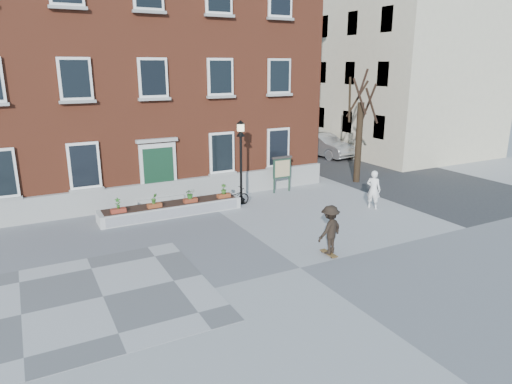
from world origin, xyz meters
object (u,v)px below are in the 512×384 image
lamp_post (241,151)px  notice_board (282,168)px  bicycle (233,197)px  bystander (373,190)px  skateboarder (330,230)px  parked_car (323,145)px

lamp_post → notice_board: 3.11m
bicycle → notice_board: notice_board is taller
bystander → notice_board: 4.88m
skateboarder → parked_car: bearing=54.8°
parked_car → bystander: (-5.29, -11.17, 0.08)m
bystander → lamp_post: 6.31m
bystander → notice_board: bearing=-1.4°
lamp_post → notice_board: bearing=16.7°
bystander → notice_board: (-2.27, 4.31, 0.38)m
bicycle → notice_board: bearing=-74.0°
bicycle → parked_car: parked_car is taller
bystander → skateboarder: 6.05m
parked_car → skateboarder: size_ratio=2.74×
bicycle → lamp_post: bearing=-68.7°
bicycle → parked_car: bearing=-55.6°
notice_board → bicycle: bearing=-162.2°
bicycle → skateboarder: (0.53, -6.68, 0.50)m
parked_car → lamp_post: 12.94m
parked_car → skateboarder: (-10.29, -14.58, 0.12)m
bicycle → lamp_post: lamp_post is taller
notice_board → skateboarder: bearing=-109.5°
notice_board → skateboarder: (-2.73, -7.72, -0.33)m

